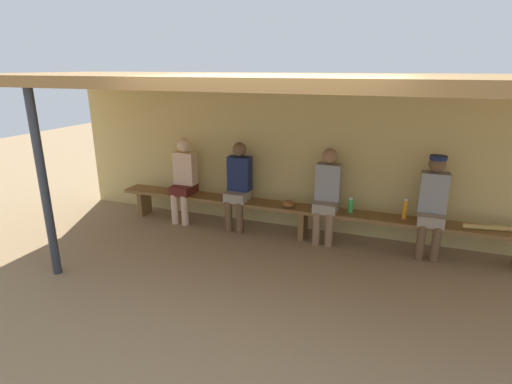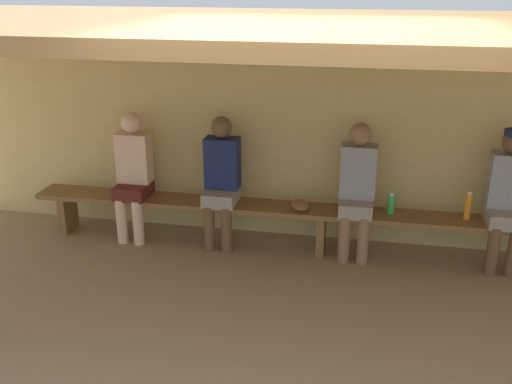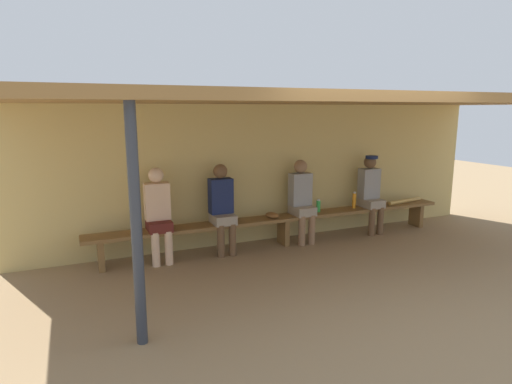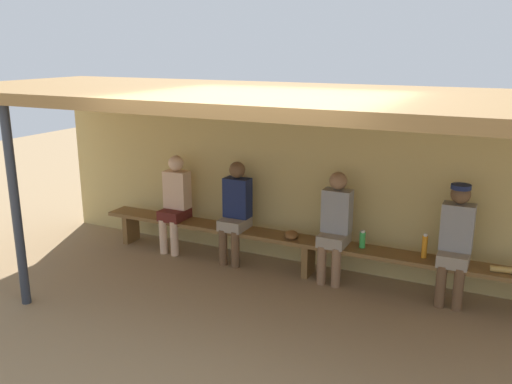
% 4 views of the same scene
% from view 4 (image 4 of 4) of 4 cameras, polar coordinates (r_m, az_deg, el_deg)
% --- Properties ---
extents(ground_plane, '(24.00, 24.00, 0.00)m').
position_cam_4_polar(ground_plane, '(5.61, -0.35, -14.37)').
color(ground_plane, '#937754').
extents(back_wall, '(8.00, 0.20, 2.20)m').
position_cam_4_polar(back_wall, '(6.94, 7.01, 1.10)').
color(back_wall, tan).
rests_on(back_wall, ground).
extents(dugout_roof, '(8.00, 2.80, 0.12)m').
position_cam_4_polar(dugout_roof, '(5.55, 2.88, 9.89)').
color(dugout_roof, olive).
rests_on(dugout_roof, back_wall).
extents(support_post, '(0.10, 0.10, 2.20)m').
position_cam_4_polar(support_post, '(6.29, -23.92, -1.54)').
color(support_post, '#2D333D').
rests_on(support_post, ground).
extents(bench, '(6.00, 0.36, 0.46)m').
position_cam_4_polar(bench, '(6.74, 5.55, -5.61)').
color(bench, brown).
rests_on(bench, ground).
extents(player_leftmost, '(0.34, 0.42, 1.34)m').
position_cam_4_polar(player_leftmost, '(6.53, 8.30, -3.20)').
color(player_leftmost, gray).
rests_on(player_leftmost, ground).
extents(player_middle, '(0.34, 0.42, 1.34)m').
position_cam_4_polar(player_middle, '(7.04, -2.17, -1.73)').
color(player_middle, gray).
rests_on(player_middle, ground).
extents(player_rightmost, '(0.34, 0.42, 1.34)m').
position_cam_4_polar(player_rightmost, '(6.28, 20.23, -4.59)').
color(player_rightmost, gray).
rests_on(player_rightmost, ground).
extents(player_with_sunglasses, '(0.34, 0.42, 1.34)m').
position_cam_4_polar(player_with_sunglasses, '(7.51, -8.49, -0.81)').
color(player_with_sunglasses, '#591E19').
rests_on(player_with_sunglasses, ground).
extents(water_bottle_blue, '(0.07, 0.07, 0.21)m').
position_cam_4_polar(water_bottle_blue, '(6.53, 11.11, -4.92)').
color(water_bottle_blue, green).
rests_on(water_bottle_blue, bench).
extents(water_bottle_orange, '(0.06, 0.06, 0.28)m').
position_cam_4_polar(water_bottle_orange, '(6.38, 17.27, -5.47)').
color(water_bottle_orange, orange).
rests_on(water_bottle_orange, bench).
extents(baseball_glove_tan, '(0.25, 0.29, 0.09)m').
position_cam_4_polar(baseball_glove_tan, '(6.74, 3.74, -4.50)').
color(baseball_glove_tan, brown).
rests_on(baseball_glove_tan, bench).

